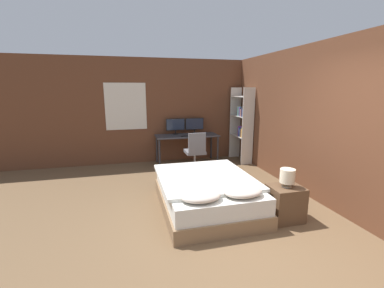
% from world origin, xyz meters
% --- Properties ---
extents(ground_plane, '(20.00, 20.00, 0.00)m').
position_xyz_m(ground_plane, '(0.00, 0.00, 0.00)').
color(ground_plane, brown).
extents(wall_back, '(12.00, 0.08, 2.70)m').
position_xyz_m(wall_back, '(-0.02, 4.36, 1.35)').
color(wall_back, brown).
rests_on(wall_back, ground_plane).
extents(wall_side_right, '(0.06, 12.00, 2.70)m').
position_xyz_m(wall_side_right, '(1.73, 1.50, 1.35)').
color(wall_side_right, brown).
rests_on(wall_side_right, ground_plane).
extents(bed, '(1.48, 1.93, 0.60)m').
position_xyz_m(bed, '(-0.24, 1.30, 0.27)').
color(bed, '#846647').
rests_on(bed, ground_plane).
extents(nightstand, '(0.47, 0.41, 0.52)m').
position_xyz_m(nightstand, '(0.77, 0.64, 0.26)').
color(nightstand, brown).
rests_on(nightstand, ground_plane).
extents(bedside_lamp, '(0.21, 0.21, 0.27)m').
position_xyz_m(bedside_lamp, '(0.77, 0.64, 0.68)').
color(bedside_lamp, gray).
rests_on(bedside_lamp, nightstand).
extents(desk, '(1.62, 0.64, 0.75)m').
position_xyz_m(desk, '(0.06, 3.97, 0.66)').
color(desk, '#38383D').
rests_on(desk, ground_plane).
extents(monitor_left, '(0.50, 0.16, 0.41)m').
position_xyz_m(monitor_left, '(-0.20, 4.19, 0.99)').
color(monitor_left, black).
rests_on(monitor_left, desk).
extents(monitor_right, '(0.50, 0.16, 0.41)m').
position_xyz_m(monitor_right, '(0.33, 4.19, 0.99)').
color(monitor_right, black).
rests_on(monitor_right, desk).
extents(keyboard, '(0.40, 0.13, 0.02)m').
position_xyz_m(keyboard, '(0.06, 3.76, 0.76)').
color(keyboard, black).
rests_on(keyboard, desk).
extents(computer_mouse, '(0.07, 0.05, 0.04)m').
position_xyz_m(computer_mouse, '(0.35, 3.76, 0.77)').
color(computer_mouse, black).
rests_on(computer_mouse, desk).
extents(office_chair, '(0.52, 0.52, 0.94)m').
position_xyz_m(office_chair, '(0.10, 3.26, 0.38)').
color(office_chair, black).
rests_on(office_chair, ground_plane).
extents(bookshelf, '(0.31, 0.81, 1.96)m').
position_xyz_m(bookshelf, '(1.52, 3.75, 1.08)').
color(bookshelf, beige).
rests_on(bookshelf, ground_plane).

